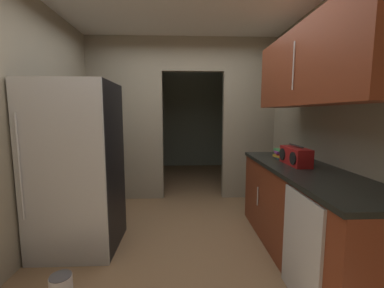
{
  "coord_description": "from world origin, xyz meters",
  "views": [
    {
      "loc": [
        -0.01,
        -2.52,
        1.43
      ],
      "look_at": [
        0.11,
        0.51,
        1.06
      ],
      "focal_mm": 23.2,
      "sensor_mm": 36.0,
      "label": 1
    }
  ],
  "objects": [
    {
      "name": "book_stack",
      "position": [
        1.14,
        0.3,
        0.96
      ],
      "size": [
        0.15,
        0.16,
        0.11
      ],
      "color": "#2D609E",
      "rests_on": "lower_cabinet_run"
    },
    {
      "name": "kitchen_partition",
      "position": [
        -0.06,
        1.62,
        1.42
      ],
      "size": [
        3.05,
        0.12,
        2.64
      ],
      "color": "gray",
      "rests_on": "ground"
    },
    {
      "name": "paint_can",
      "position": [
        -0.96,
        -0.68,
        0.09
      ],
      "size": [
        0.17,
        0.17,
        0.17
      ],
      "color": "silver",
      "rests_on": "ground"
    },
    {
      "name": "dishwasher",
      "position": [
        0.87,
        -0.82,
        0.42
      ],
      "size": [
        0.02,
        0.56,
        0.84
      ],
      "color": "#B7BABC",
      "rests_on": "ground"
    },
    {
      "name": "lower_cabinet_run",
      "position": [
        1.19,
        -0.23,
        0.45
      ],
      "size": [
        0.67,
        2.1,
        0.9
      ],
      "color": "maroon",
      "rests_on": "ground"
    },
    {
      "name": "upper_cabinet_counterside",
      "position": [
        1.19,
        -0.23,
        1.86
      ],
      "size": [
        0.36,
        1.89,
        0.72
      ],
      "color": "maroon"
    },
    {
      "name": "refrigerator",
      "position": [
        -1.1,
        0.07,
        0.87
      ],
      "size": [
        0.8,
        0.77,
        1.75
      ],
      "color": "black",
      "rests_on": "ground"
    },
    {
      "name": "kitchen_overhead_slab",
      "position": [
        0.0,
        0.49,
        2.67
      ],
      "size": [
        3.45,
        7.24,
        0.06
      ],
      "primitive_type": "cube",
      "color": "silver"
    },
    {
      "name": "ground",
      "position": [
        0.0,
        0.0,
        0.0
      ],
      "size": [
        20.0,
        20.0,
        0.0
      ],
      "primitive_type": "plane",
      "color": "brown"
    },
    {
      "name": "adjoining_room_shell",
      "position": [
        0.0,
        3.42,
        1.32
      ],
      "size": [
        3.05,
        2.69,
        2.64
      ],
      "color": "gray",
      "rests_on": "ground"
    },
    {
      "name": "boombox",
      "position": [
        1.16,
        -0.04,
        0.99
      ],
      "size": [
        0.17,
        0.43,
        0.21
      ],
      "color": "maroon",
      "rests_on": "lower_cabinet_run"
    },
    {
      "name": "kitchen_flank_right",
      "position": [
        1.57,
        -0.44,
        1.32
      ],
      "size": [
        0.1,
        4.12,
        2.64
      ],
      "primitive_type": "cube",
      "color": "gray",
      "rests_on": "ground"
    }
  ]
}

